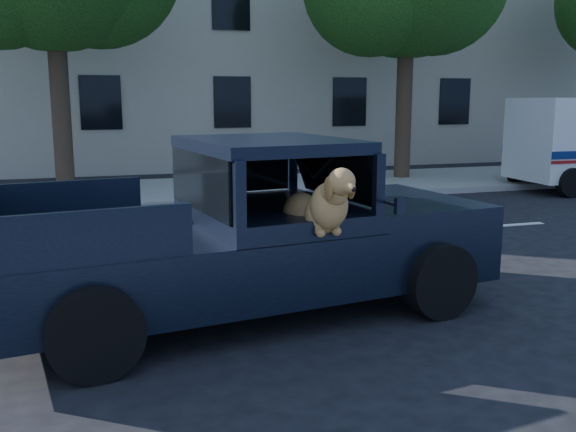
{
  "coord_description": "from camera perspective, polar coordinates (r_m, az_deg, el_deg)",
  "views": [
    {
      "loc": [
        -3.45,
        -6.66,
        2.42
      ],
      "look_at": [
        -1.46,
        -0.3,
        1.16
      ],
      "focal_mm": 40.0,
      "sensor_mm": 36.0,
      "label": 1
    }
  ],
  "objects": [
    {
      "name": "building_main",
      "position": [
        24.13,
        -1.85,
        15.63
      ],
      "size": [
        26.0,
        6.0,
        9.0
      ],
      "primitive_type": "cube",
      "color": "#B9B298",
      "rests_on": "ground"
    },
    {
      "name": "ground",
      "position": [
        7.88,
        9.63,
        -7.33
      ],
      "size": [
        120.0,
        120.0,
        0.0
      ],
      "primitive_type": "plane",
      "color": "black",
      "rests_on": "ground"
    },
    {
      "name": "lane_stripes",
      "position": [
        11.69,
        10.86,
        -1.41
      ],
      "size": [
        21.6,
        0.14,
        0.01
      ],
      "primitive_type": null,
      "color": "silver",
      "rests_on": "ground"
    },
    {
      "name": "far_sidewalk",
      "position": [
        16.4,
        -5.03,
        2.43
      ],
      "size": [
        60.0,
        4.0,
        0.15
      ],
      "primitive_type": "cube",
      "color": "gray",
      "rests_on": "ground"
    },
    {
      "name": "pickup_truck",
      "position": [
        7.12,
        -4.22,
        -3.64
      ],
      "size": [
        5.69,
        3.04,
        1.95
      ],
      "rotation": [
        0.0,
        0.0,
        0.14
      ],
      "color": "black",
      "rests_on": "ground"
    }
  ]
}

